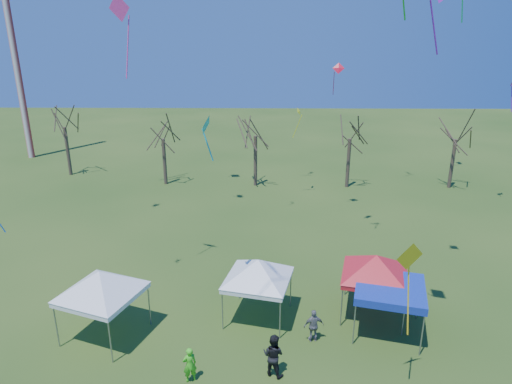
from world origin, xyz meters
TOP-DOWN VIEW (x-y plane):
  - ground at (0.00, 0.00)m, footprint 140.00×140.00m
  - radio_mast at (-28.00, 34.00)m, footprint 0.70×0.70m
  - tree_0 at (-20.85, 27.38)m, footprint 3.83×3.83m
  - tree_1 at (-10.77, 24.65)m, footprint 3.42×3.42m
  - tree_2 at (-2.37, 24.38)m, footprint 3.71×3.71m
  - tree_3 at (6.03, 24.04)m, footprint 3.59×3.59m
  - tree_4 at (15.36, 24.00)m, footprint 3.58×3.58m
  - tent_white_west at (-8.94, 2.03)m, footprint 4.14×4.14m
  - tent_white_mid at (-1.87, 3.59)m, footprint 4.08×4.08m
  - tent_red at (3.84, 3.96)m, footprint 4.18×4.18m
  - tent_blue at (4.22, 2.59)m, footprint 3.76×3.76m
  - person_grey at (0.69, 1.78)m, footprint 1.00×0.56m
  - person_dark at (-1.20, -0.42)m, footprint 1.14×1.05m
  - person_green at (-4.57, -0.85)m, footprint 0.67×0.58m
  - kite_19 at (3.54, 17.03)m, footprint 0.90×0.62m
  - kite_8 at (-8.42, 7.12)m, footprint 1.31×0.89m
  - kite_1 at (-3.93, 1.91)m, footprint 0.52×0.89m
  - kite_5 at (3.49, -1.38)m, footprint 1.17×0.71m
  - kite_22 at (1.25, 21.58)m, footprint 0.82×0.92m

SIDE VIEW (x-z plane):
  - ground at x=0.00m, z-range 0.00..0.00m
  - person_green at x=-4.57m, z-range 0.00..1.56m
  - person_grey at x=0.69m, z-range 0.00..1.60m
  - person_dark at x=-1.20m, z-range 0.00..1.90m
  - tent_blue at x=4.22m, z-range 1.02..3.44m
  - tent_white_mid at x=-1.87m, z-range 1.13..4.83m
  - tent_red at x=3.84m, z-range 1.17..4.96m
  - tent_white_west at x=-8.94m, z-range 1.19..5.08m
  - tree_1 at x=-10.77m, z-range 2.02..9.56m
  - kite_5 at x=3.49m, z-range 4.04..7.82m
  - tree_4 at x=15.36m, z-range 2.12..10.00m
  - tree_3 at x=6.03m, z-range 2.12..10.03m
  - tree_2 at x=-2.37m, z-range 2.20..10.38m
  - tree_0 at x=-20.85m, z-range 2.27..10.70m
  - kite_22 at x=1.25m, z-range 5.93..8.44m
  - kite_1 at x=-3.93m, z-range 8.99..10.92m
  - kite_19 at x=3.54m, z-range 9.88..12.14m
  - radio_mast at x=-28.00m, z-range 0.00..25.00m
  - kite_8 at x=-8.42m, z-range 12.53..16.39m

